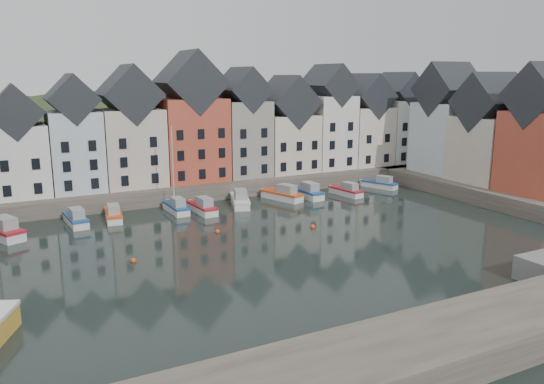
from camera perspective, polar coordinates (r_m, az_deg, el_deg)
ground at (r=51.40m, az=1.58°, el=-6.16°), size 260.00×260.00×0.00m
far_quay at (r=77.95m, az=-8.99°, el=0.91°), size 90.00×16.00×2.00m
right_quay at (r=77.26m, az=25.31°, el=-0.25°), size 14.00×54.00×2.00m
near_wall at (r=29.09m, az=5.14°, el=-19.59°), size 50.00×6.00×2.00m
hillside at (r=107.15m, az=-13.00°, el=-6.58°), size 153.60×70.40×64.00m
far_terrace at (r=75.95m, az=-6.41°, el=6.70°), size 72.37×8.16×17.78m
right_terrace at (r=78.48m, az=22.48°, el=6.04°), size 8.30×24.25×16.36m
mooring_buoys at (r=54.32m, az=-4.85°, el=-5.00°), size 20.50×5.50×0.50m
boat_a at (r=61.27m, az=-27.02°, el=-3.73°), size 4.65×6.98×2.58m
boat_b at (r=63.25m, az=-20.34°, el=-2.75°), size 2.30×5.93×2.22m
boat_c at (r=63.97m, az=-16.69°, el=-2.34°), size 2.41×5.79×2.16m
boat_d at (r=65.65m, az=-10.25°, el=-1.58°), size 1.94×5.68×10.76m
boat_e at (r=65.03m, az=-7.50°, el=-1.65°), size 2.28×5.98×2.25m
boat_f at (r=67.99m, az=-3.45°, el=-0.88°), size 3.94×6.82×2.50m
boat_g at (r=71.08m, az=1.18°, el=-0.29°), size 3.93×6.57×2.41m
boat_h at (r=72.67m, az=3.75°, el=-0.03°), size 2.37×6.46×2.44m
boat_i at (r=74.53m, az=8.04°, el=0.11°), size 2.51×5.67×2.10m
boat_j at (r=80.27m, az=11.58°, el=0.86°), size 3.62×5.66×2.08m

